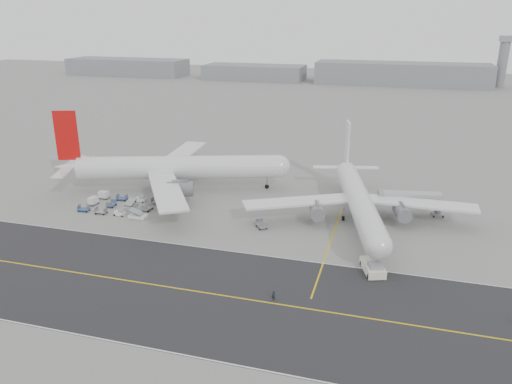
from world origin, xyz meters
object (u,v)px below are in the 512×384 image
(ground_crew_a, at_px, (274,295))
(airliner_a, at_px, (174,168))
(control_tower, at_px, (503,61))
(airliner_b, at_px, (358,199))
(pushback_tug, at_px, (373,267))
(jet_bridge, at_px, (411,199))

(ground_crew_a, bearing_deg, airliner_a, 155.13)
(control_tower, xyz_separation_m, airliner_b, (-65.87, -245.10, -11.07))
(airliner_a, distance_m, pushback_tug, 61.85)
(control_tower, relative_size, jet_bridge, 2.07)
(jet_bridge, height_order, ground_crew_a, jet_bridge)
(airliner_a, xyz_separation_m, airliner_b, (48.20, -8.21, -0.90))
(control_tower, height_order, ground_crew_a, control_tower)
(airliner_b, relative_size, jet_bridge, 3.39)
(control_tower, distance_m, jet_bridge, 244.44)
(pushback_tug, xyz_separation_m, jet_bridge, (6.29, 30.20, 2.90))
(control_tower, bearing_deg, pushback_tug, -102.80)
(airliner_b, height_order, jet_bridge, airliner_b)
(pushback_tug, relative_size, ground_crew_a, 5.13)
(airliner_b, xyz_separation_m, ground_crew_a, (-9.89, -36.90, -4.33))
(airliner_a, distance_m, ground_crew_a, 59.42)
(jet_bridge, bearing_deg, airliner_b, -157.78)
(airliner_a, xyz_separation_m, pushback_tug, (53.14, -31.25, -5.06))
(control_tower, distance_m, airliner_a, 263.12)
(airliner_b, height_order, pushback_tug, airliner_b)
(pushback_tug, height_order, jet_bridge, jet_bridge)
(jet_bridge, bearing_deg, control_tower, 66.73)
(airliner_a, distance_m, airliner_b, 48.90)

